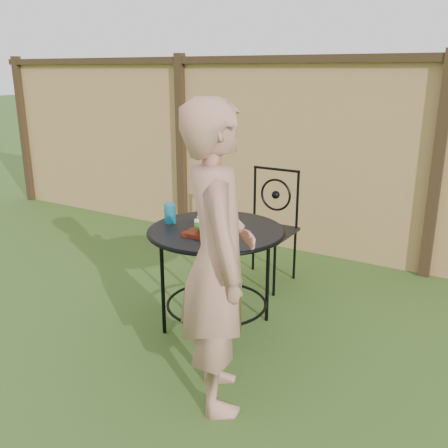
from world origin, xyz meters
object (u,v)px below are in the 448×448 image
Objects in this scene: patio_table at (216,248)px; diner at (218,260)px; salad_plate at (210,232)px; patio_chair at (267,224)px.

patio_table is 0.82m from diner.
diner is 0.69m from salad_plate.
diner reaches higher than patio_chair.
patio_chair reaches higher than salad_plate.
patio_chair is 0.59× the size of diner.
patio_table is 0.57× the size of diner.
patio_table is 0.93m from patio_chair.
diner is at bearing -57.43° from patio_table.
patio_table is at bearing -5.84° from diner.
salad_plate is at bearing -2.58° from diner.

